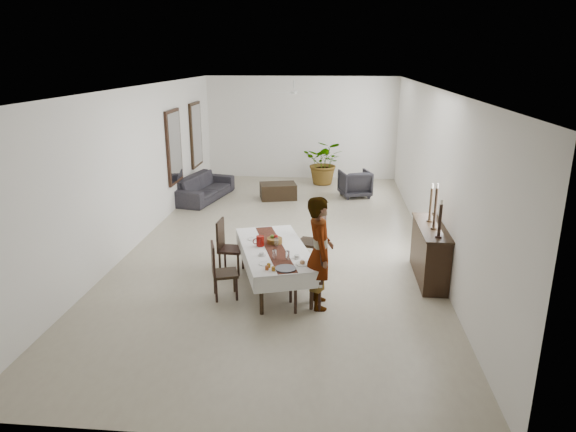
% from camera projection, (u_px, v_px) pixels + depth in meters
% --- Properties ---
extents(floor, '(6.00, 12.00, 0.00)m').
position_uv_depth(floor, '(282.00, 240.00, 11.01)').
color(floor, '#B4AA8F').
rests_on(floor, ground).
extents(ceiling, '(6.00, 12.00, 0.02)m').
position_uv_depth(ceiling, '(282.00, 87.00, 10.06)').
color(ceiling, white).
rests_on(ceiling, wall_back).
extents(wall_back, '(6.00, 0.02, 3.20)m').
position_uv_depth(wall_back, '(301.00, 128.00, 16.24)').
color(wall_back, white).
rests_on(wall_back, floor).
extents(wall_front, '(6.00, 0.02, 3.20)m').
position_uv_depth(wall_front, '(217.00, 298.00, 4.83)').
color(wall_front, white).
rests_on(wall_front, floor).
extents(wall_left, '(0.02, 12.00, 3.20)m').
position_uv_depth(wall_left, '(140.00, 164.00, 10.80)').
color(wall_left, white).
rests_on(wall_left, floor).
extents(wall_right, '(0.02, 12.00, 3.20)m').
position_uv_depth(wall_right, '(431.00, 170.00, 10.27)').
color(wall_right, white).
rests_on(wall_right, floor).
extents(dining_table_top, '(1.48, 2.30, 0.04)m').
position_uv_depth(dining_table_top, '(274.00, 249.00, 8.69)').
color(dining_table_top, black).
rests_on(dining_table_top, table_leg_fl).
extents(table_leg_fl, '(0.08, 0.08, 0.62)m').
position_uv_depth(table_leg_fl, '(261.00, 296.00, 7.77)').
color(table_leg_fl, black).
rests_on(table_leg_fl, floor).
extents(table_leg_fr, '(0.08, 0.08, 0.62)m').
position_uv_depth(table_leg_fr, '(311.00, 291.00, 7.92)').
color(table_leg_fr, black).
rests_on(table_leg_fr, floor).
extents(table_leg_bl, '(0.08, 0.08, 0.62)m').
position_uv_depth(table_leg_bl, '(244.00, 249.00, 9.66)').
color(table_leg_bl, black).
rests_on(table_leg_bl, floor).
extents(table_leg_br, '(0.08, 0.08, 0.62)m').
position_uv_depth(table_leg_br, '(285.00, 246.00, 9.82)').
color(table_leg_br, black).
rests_on(table_leg_br, floor).
extents(tablecloth_top, '(1.68, 2.50, 0.01)m').
position_uv_depth(tablecloth_top, '(274.00, 248.00, 8.68)').
color(tablecloth_top, white).
rests_on(tablecloth_top, dining_table_top).
extents(tablecloth_drape_left, '(0.69, 2.20, 0.27)m').
position_uv_depth(tablecloth_drape_left, '(244.00, 257.00, 8.62)').
color(tablecloth_drape_left, white).
rests_on(tablecloth_drape_left, dining_table_top).
extents(tablecloth_drape_right, '(0.69, 2.20, 0.27)m').
position_uv_depth(tablecloth_drape_right, '(304.00, 253.00, 8.83)').
color(tablecloth_drape_right, white).
rests_on(tablecloth_drape_right, dining_table_top).
extents(tablecloth_drape_near, '(1.01, 0.32, 0.27)m').
position_uv_depth(tablecloth_drape_near, '(288.00, 283.00, 7.66)').
color(tablecloth_drape_near, silver).
rests_on(tablecloth_drape_near, dining_table_top).
extents(tablecloth_drape_far, '(1.01, 0.32, 0.27)m').
position_uv_depth(tablecloth_drape_far, '(264.00, 233.00, 9.79)').
color(tablecloth_drape_far, white).
rests_on(tablecloth_drape_far, dining_table_top).
extents(table_runner, '(0.96, 2.22, 0.00)m').
position_uv_depth(table_runner, '(274.00, 248.00, 8.68)').
color(table_runner, '#582619').
rests_on(table_runner, tablecloth_top).
extents(red_pitcher, '(0.17, 0.17, 0.18)m').
position_uv_depth(red_pitcher, '(260.00, 241.00, 8.74)').
color(red_pitcher, maroon).
rests_on(red_pitcher, tablecloth_top).
extents(pitcher_handle, '(0.11, 0.05, 0.11)m').
position_uv_depth(pitcher_handle, '(256.00, 241.00, 8.72)').
color(pitcher_handle, maroon).
rests_on(pitcher_handle, red_pitcher).
extents(wine_glass_near, '(0.06, 0.06, 0.15)m').
position_uv_depth(wine_glass_near, '(288.00, 255.00, 8.14)').
color(wine_glass_near, white).
rests_on(wine_glass_near, tablecloth_top).
extents(wine_glass_mid, '(0.06, 0.06, 0.15)m').
position_uv_depth(wine_glass_mid, '(274.00, 254.00, 8.19)').
color(wine_glass_mid, white).
rests_on(wine_glass_mid, tablecloth_top).
extents(wine_glass_far, '(0.06, 0.06, 0.15)m').
position_uv_depth(wine_glass_far, '(276.00, 242.00, 8.71)').
color(wine_glass_far, white).
rests_on(wine_glass_far, tablecloth_top).
extents(teacup_right, '(0.08, 0.08, 0.05)m').
position_uv_depth(teacup_right, '(297.00, 257.00, 8.23)').
color(teacup_right, silver).
rests_on(teacup_right, saucer_right).
extents(saucer_right, '(0.13, 0.13, 0.01)m').
position_uv_depth(saucer_right, '(297.00, 258.00, 8.24)').
color(saucer_right, white).
rests_on(saucer_right, tablecloth_top).
extents(teacup_left, '(0.08, 0.08, 0.05)m').
position_uv_depth(teacup_left, '(262.00, 254.00, 8.33)').
color(teacup_left, silver).
rests_on(teacup_left, saucer_left).
extents(saucer_left, '(0.13, 0.13, 0.01)m').
position_uv_depth(saucer_left, '(262.00, 255.00, 8.34)').
color(saucer_left, silver).
rests_on(saucer_left, tablecloth_top).
extents(plate_near_right, '(0.21, 0.21, 0.01)m').
position_uv_depth(plate_near_right, '(302.00, 264.00, 7.99)').
color(plate_near_right, white).
rests_on(plate_near_right, tablecloth_top).
extents(bread_near_right, '(0.08, 0.08, 0.08)m').
position_uv_depth(bread_near_right, '(302.00, 262.00, 7.98)').
color(bread_near_right, tan).
rests_on(bread_near_right, plate_near_right).
extents(plate_near_left, '(0.21, 0.21, 0.01)m').
position_uv_depth(plate_near_left, '(265.00, 263.00, 8.00)').
color(plate_near_left, white).
rests_on(plate_near_left, tablecloth_top).
extents(plate_far_left, '(0.21, 0.21, 0.01)m').
position_uv_depth(plate_far_left, '(254.00, 239.00, 9.08)').
color(plate_far_left, white).
rests_on(plate_far_left, tablecloth_top).
extents(serving_tray, '(0.32, 0.32, 0.02)m').
position_uv_depth(serving_tray, '(286.00, 269.00, 7.81)').
color(serving_tray, '#424348').
rests_on(serving_tray, tablecloth_top).
extents(jam_jar_a, '(0.06, 0.06, 0.07)m').
position_uv_depth(jam_jar_a, '(273.00, 269.00, 7.74)').
color(jam_jar_a, '#9C6116').
rests_on(jam_jar_a, tablecloth_top).
extents(jam_jar_b, '(0.06, 0.06, 0.07)m').
position_uv_depth(jam_jar_b, '(267.00, 268.00, 7.77)').
color(jam_jar_b, brown).
rests_on(jam_jar_b, tablecloth_top).
extents(jam_jar_c, '(0.06, 0.06, 0.07)m').
position_uv_depth(jam_jar_c, '(269.00, 265.00, 7.86)').
color(jam_jar_c, brown).
rests_on(jam_jar_c, tablecloth_top).
extents(fruit_basket, '(0.27, 0.27, 0.09)m').
position_uv_depth(fruit_basket, '(275.00, 241.00, 8.89)').
color(fruit_basket, brown).
rests_on(fruit_basket, tablecloth_top).
extents(fruit_red, '(0.08, 0.08, 0.08)m').
position_uv_depth(fruit_red, '(276.00, 237.00, 8.89)').
color(fruit_red, '#9D140F').
rests_on(fruit_red, fruit_basket).
extents(fruit_green, '(0.07, 0.07, 0.07)m').
position_uv_depth(fruit_green, '(272.00, 237.00, 8.88)').
color(fruit_green, '#577B25').
rests_on(fruit_green, fruit_basket).
extents(chair_right_near_seat, '(0.58, 0.58, 0.05)m').
position_uv_depth(chair_right_near_seat, '(305.00, 278.00, 7.95)').
color(chair_right_near_seat, black).
rests_on(chair_right_near_seat, chair_right_near_leg_fl).
extents(chair_right_near_leg_fl, '(0.06, 0.06, 0.46)m').
position_uv_depth(chair_right_near_leg_fl, '(320.00, 298.00, 7.88)').
color(chair_right_near_leg_fl, black).
rests_on(chair_right_near_leg_fl, floor).
extents(chair_right_near_leg_fr, '(0.06, 0.06, 0.46)m').
position_uv_depth(chair_right_near_leg_fr, '(314.00, 287.00, 8.24)').
color(chair_right_near_leg_fr, black).
rests_on(chair_right_near_leg_fr, floor).
extents(chair_right_near_leg_bl, '(0.06, 0.06, 0.46)m').
position_uv_depth(chair_right_near_leg_bl, '(295.00, 300.00, 7.81)').
color(chair_right_near_leg_bl, black).
rests_on(chair_right_near_leg_bl, floor).
extents(chair_right_near_leg_br, '(0.06, 0.06, 0.46)m').
position_uv_depth(chair_right_near_leg_br, '(291.00, 289.00, 8.17)').
color(chair_right_near_leg_br, black).
rests_on(chair_right_near_leg_br, floor).
extents(chair_right_near_back, '(0.17, 0.46, 0.59)m').
position_uv_depth(chair_right_near_back, '(319.00, 258.00, 7.89)').
color(chair_right_near_back, black).
rests_on(chair_right_near_back, chair_right_near_seat).
extents(chair_right_far_seat, '(0.56, 0.56, 0.05)m').
position_uv_depth(chair_right_far_seat, '(311.00, 243.00, 9.50)').
color(chair_right_far_seat, black).
rests_on(chair_right_far_seat, chair_right_far_leg_fl).
extents(chair_right_far_leg_fl, '(0.06, 0.06, 0.45)m').
position_uv_depth(chair_right_far_leg_fl, '(317.00, 260.00, 9.35)').
color(chair_right_far_leg_fl, black).
rests_on(chair_right_far_leg_fl, floor).
extents(chair_right_far_leg_fr, '(0.06, 0.06, 0.45)m').
position_uv_depth(chair_right_far_leg_fr, '(323.00, 253.00, 9.68)').
color(chair_right_far_leg_fr, black).
rests_on(chair_right_far_leg_fr, floor).
extents(chair_right_far_leg_bl, '(0.06, 0.06, 0.45)m').
position_uv_depth(chair_right_far_leg_bl, '(298.00, 257.00, 9.47)').
color(chair_right_far_leg_bl, black).
rests_on(chair_right_far_leg_bl, floor).
extents(chair_right_far_leg_br, '(0.06, 0.06, 0.45)m').
position_uv_depth(chair_right_far_leg_br, '(304.00, 251.00, 9.81)').
color(chair_right_far_leg_br, black).
rests_on(chair_right_far_leg_br, floor).
extents(chair_right_far_back, '(0.16, 0.45, 0.58)m').
position_uv_depth(chair_right_far_back, '(322.00, 228.00, 9.34)').
color(chair_right_far_back, black).
rests_on(chair_right_far_back, chair_right_far_seat).
extents(chair_left_near_seat, '(0.50, 0.50, 0.05)m').
position_uv_depth(chair_left_near_seat, '(225.00, 273.00, 8.30)').
color(chair_left_near_seat, black).
rests_on(chair_left_near_seat, chair_left_near_leg_fl).
extents(chair_left_near_leg_fl, '(0.05, 0.05, 0.39)m').
position_uv_depth(chair_left_near_leg_fl, '(215.00, 283.00, 8.48)').
color(chair_left_near_leg_fl, black).
rests_on(chair_left_near_leg_fl, floor).
extents(chair_left_near_leg_fr, '(0.05, 0.05, 0.39)m').
position_uv_depth(chair_left_near_leg_fr, '(216.00, 291.00, 8.18)').
color(chair_left_near_leg_fr, black).
rests_on(chair_left_near_leg_fr, floor).
extents(chair_left_near_leg_bl, '(0.05, 0.05, 0.39)m').
position_uv_depth(chair_left_near_leg_bl, '(234.00, 281.00, 8.55)').
color(chair_left_near_leg_bl, black).
rests_on(chair_left_near_leg_bl, floor).
extents(chair_left_near_leg_br, '(0.05, 0.05, 0.39)m').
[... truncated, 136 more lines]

